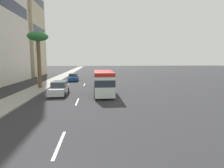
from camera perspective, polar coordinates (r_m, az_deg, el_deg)
ground_plane at (r=36.37m, az=-8.28°, el=0.69°), size 198.00×198.00×0.00m
sidewalk_right at (r=37.28m, az=-18.43°, el=0.66°), size 162.00×3.01×0.15m
lane_stripe_near at (r=10.17m, az=-16.10°, el=-17.58°), size 3.20×0.16×0.01m
lane_stripe_mid at (r=19.19m, az=-10.83°, el=-5.46°), size 3.20×0.16×0.01m
lane_stripe_far at (r=32.08m, az=-8.65°, el=-0.21°), size 3.20×0.16×0.01m
car_lead at (r=23.45m, az=-16.10°, el=-1.33°), size 4.67×1.86×1.66m
car_second at (r=29.96m, az=-3.65°, el=0.72°), size 4.60×1.97×1.54m
minibus_third at (r=22.31m, az=-2.67°, el=0.63°), size 6.67×2.34×2.91m
car_fourth at (r=38.30m, az=-11.98°, el=2.05°), size 4.28×1.80×1.54m
pedestrian_near_lamp at (r=31.37m, az=-22.04°, el=1.25°), size 0.36×0.28×1.79m
palm_tree at (r=29.35m, az=-22.15°, el=12.44°), size 2.95×2.95×8.19m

